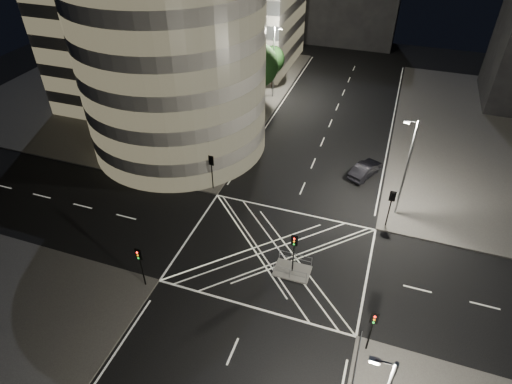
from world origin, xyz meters
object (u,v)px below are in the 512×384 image
at_px(sedan, 365,170).
at_px(traffic_signal_nl, 140,261).
at_px(central_island, 292,271).
at_px(traffic_signal_fl, 212,166).
at_px(street_lamp_right_far, 406,166).
at_px(traffic_signal_nr, 373,325).
at_px(traffic_signal_island, 294,247).
at_px(street_lamp_left_far, 274,60).
at_px(street_lamp_left_near, 224,119).
at_px(traffic_signal_fr, 391,202).

bearing_deg(sedan, traffic_signal_nl, 79.54).
bearing_deg(central_island, traffic_signal_fl, 142.46).
bearing_deg(traffic_signal_nl, central_island, 26.14).
relative_size(central_island, street_lamp_right_far, 0.30).
xyz_separation_m(street_lamp_right_far, sedan, (-3.63, 5.51, -4.76)).
height_order(traffic_signal_nr, traffic_signal_island, same).
bearing_deg(sedan, street_lamp_left_far, -21.48).
bearing_deg(traffic_signal_fl, traffic_signal_nr, -37.69).
relative_size(traffic_signal_nl, street_lamp_right_far, 0.40).
bearing_deg(street_lamp_right_far, traffic_signal_island, -125.30).
relative_size(traffic_signal_fl, traffic_signal_nr, 1.00).
bearing_deg(street_lamp_right_far, traffic_signal_nr, -92.30).
xyz_separation_m(traffic_signal_island, sedan, (3.81, 16.01, -2.14)).
height_order(traffic_signal_fl, street_lamp_left_near, street_lamp_left_near).
height_order(traffic_signal_island, street_lamp_right_far, street_lamp_right_far).
bearing_deg(traffic_signal_island, traffic_signal_nr, -37.93).
relative_size(central_island, street_lamp_left_far, 0.30).
distance_m(traffic_signal_fl, street_lamp_right_far, 18.55).
height_order(central_island, street_lamp_right_far, street_lamp_right_far).
distance_m(traffic_signal_fl, sedan, 16.66).
height_order(traffic_signal_fr, street_lamp_right_far, street_lamp_right_far).
bearing_deg(street_lamp_right_far, sedan, 123.34).
distance_m(central_island, traffic_signal_nr, 9.08).
bearing_deg(traffic_signal_fr, street_lamp_left_near, 164.08).
height_order(traffic_signal_island, street_lamp_left_near, street_lamp_left_near).
xyz_separation_m(traffic_signal_fl, street_lamp_left_near, (-0.64, 5.20, 2.63)).
bearing_deg(street_lamp_right_far, traffic_signal_nl, -139.09).
bearing_deg(traffic_signal_nl, sedan, 55.57).
distance_m(traffic_signal_fr, street_lamp_right_far, 3.48).
distance_m(traffic_signal_fr, traffic_signal_nr, 13.60).
xyz_separation_m(traffic_signal_island, street_lamp_left_far, (-11.44, 31.50, 2.63)).
bearing_deg(traffic_signal_nr, traffic_signal_fl, 142.31).
distance_m(traffic_signal_fl, street_lamp_left_far, 23.36).
bearing_deg(traffic_signal_nr, central_island, 142.07).
relative_size(traffic_signal_island, street_lamp_left_near, 0.40).
distance_m(traffic_signal_nl, street_lamp_right_far, 24.27).
xyz_separation_m(traffic_signal_fl, traffic_signal_nl, (0.00, -13.60, 0.00)).
distance_m(traffic_signal_island, street_lamp_right_far, 13.13).
height_order(central_island, street_lamp_left_far, street_lamp_left_far).
bearing_deg(traffic_signal_nl, traffic_signal_island, 26.14).
bearing_deg(central_island, street_lamp_left_far, 109.95).
height_order(traffic_signal_nr, street_lamp_right_far, street_lamp_right_far).
distance_m(traffic_signal_fr, sedan, 8.54).
xyz_separation_m(central_island, traffic_signal_nl, (-10.80, -5.30, 2.84)).
bearing_deg(traffic_signal_fl, sedan, 27.83).
bearing_deg(street_lamp_right_far, street_lamp_left_far, 131.94).
xyz_separation_m(traffic_signal_nr, sedan, (-2.99, 21.31, -2.14)).
bearing_deg(traffic_signal_fr, street_lamp_left_far, 128.17).
distance_m(street_lamp_right_far, sedan, 8.14).
bearing_deg(traffic_signal_island, traffic_signal_fr, 50.67).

